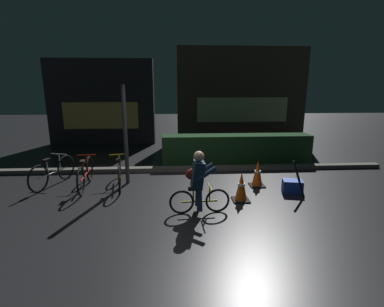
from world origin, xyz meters
name	(u,v)px	position (x,y,z in m)	size (l,w,h in m)	color
ground_plane	(185,200)	(0.00, 0.00, 0.00)	(40.00, 40.00, 0.00)	black
sidewalk_curb	(182,169)	(0.00, 2.20, 0.06)	(12.00, 0.24, 0.12)	#56544F
hedge_row	(236,148)	(1.80, 3.10, 0.45)	(4.80, 0.70, 0.90)	#19381C
storefront_left	(102,103)	(-3.28, 6.50, 1.76)	(4.41, 0.54, 3.54)	#262328
storefront_right	(242,95)	(2.88, 7.20, 2.07)	(5.89, 0.54, 4.15)	#42382D
street_post	(125,136)	(-1.42, 1.20, 1.24)	(0.10, 0.10, 2.48)	#2D2D33
parked_bike_leftmost	(53,172)	(-3.24, 1.15, 0.34)	(0.56, 1.58, 0.75)	black
parked_bike_left_mid	(85,174)	(-2.37, 0.91, 0.35)	(0.46, 1.67, 0.77)	black
parked_bike_center_left	(120,173)	(-1.58, 1.01, 0.34)	(0.46, 1.61, 0.75)	black
traffic_cone_near	(241,187)	(1.22, -0.10, 0.31)	(0.36, 0.36, 0.64)	black
traffic_cone_far	(258,174)	(1.84, 0.79, 0.32)	(0.36, 0.36, 0.66)	black
blue_crate	(292,186)	(2.53, 0.30, 0.15)	(0.44, 0.32, 0.30)	#193DB7
cyclist	(198,182)	(0.24, -0.64, 0.63)	(1.19, 0.50, 1.25)	black
closed_umbrella	(299,179)	(2.55, 0.05, 0.41)	(0.05, 0.05, 0.85)	black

